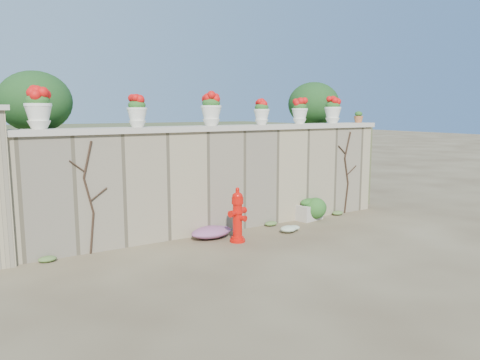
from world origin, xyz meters
TOP-DOWN VIEW (x-y plane):
  - ground at (0.00, 0.00)m, footprint 80.00×80.00m
  - stone_wall at (0.00, 1.80)m, footprint 8.00×0.40m
  - wall_cap at (0.00, 1.80)m, footprint 8.10×0.52m
  - raised_fill at (0.00, 5.00)m, footprint 9.00×6.00m
  - back_shrub_left at (-3.20, 3.00)m, footprint 1.30×1.30m
  - back_shrub_right at (3.40, 3.00)m, footprint 1.30×1.30m
  - vine_left at (-2.67, 1.58)m, footprint 0.60×0.04m
  - vine_right at (3.23, 1.58)m, footprint 0.60×0.04m
  - fire_hydrant at (-0.22, 0.87)m, footprint 0.43×0.31m
  - planter_box at (2.04, 1.50)m, footprint 0.63×0.43m
  - green_shrub at (2.25, 1.46)m, footprint 0.63×0.56m
  - magenta_clump at (-0.47, 1.36)m, footprint 1.01×0.67m
  - white_flowers at (1.06, 0.85)m, footprint 0.49×0.39m
  - urn_pot_0 at (-3.35, 1.80)m, footprint 0.42×0.42m
  - urn_pot_1 at (-1.72, 1.80)m, footprint 0.36×0.36m
  - urn_pot_2 at (-0.23, 1.80)m, footprint 0.40×0.40m
  - urn_pot_3 at (0.95, 1.80)m, footprint 0.33×0.33m
  - urn_pot_4 at (1.97, 1.80)m, footprint 0.35×0.35m
  - urn_pot_5 at (2.94, 1.80)m, footprint 0.38×0.38m
  - terracotta_pot at (3.77, 1.80)m, footprint 0.22×0.22m

SIDE VIEW (x-z plane):
  - ground at x=0.00m, z-range 0.00..0.00m
  - white_flowers at x=1.06m, z-range 0.00..0.18m
  - magenta_clump at x=-0.47m, z-range 0.00..0.27m
  - planter_box at x=2.04m, z-range -0.02..0.46m
  - green_shrub at x=2.25m, z-range 0.00..0.60m
  - fire_hydrant at x=-0.22m, z-range 0.00..1.01m
  - vine_left at x=-2.67m, z-range 0.04..1.94m
  - vine_right at x=3.23m, z-range 0.04..1.94m
  - stone_wall at x=0.00m, z-range 0.00..2.00m
  - raised_fill at x=0.00m, z-range 0.00..2.00m
  - wall_cap at x=0.00m, z-range 2.00..2.10m
  - terracotta_pot at x=3.77m, z-range 2.09..2.35m
  - urn_pot_3 at x=0.95m, z-range 2.10..2.61m
  - urn_pot_4 at x=1.97m, z-range 2.10..2.64m
  - urn_pot_1 at x=-1.72m, z-range 2.10..2.65m
  - urn_pot_5 at x=2.94m, z-range 2.10..2.69m
  - urn_pot_2 at x=-0.23m, z-range 2.10..2.72m
  - urn_pot_0 at x=-3.35m, z-range 2.10..2.75m
  - back_shrub_left at x=-3.20m, z-range 2.00..3.10m
  - back_shrub_right at x=3.40m, z-range 2.00..3.10m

